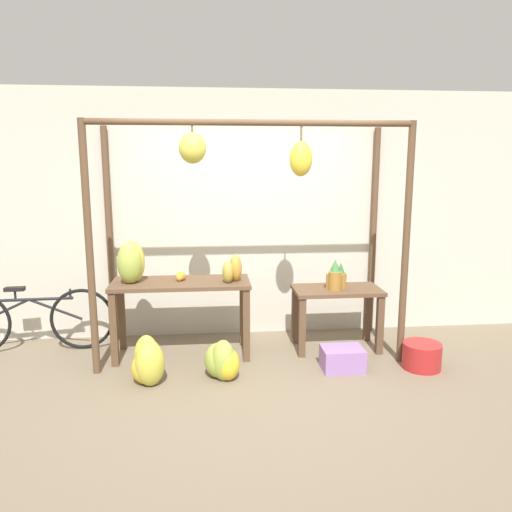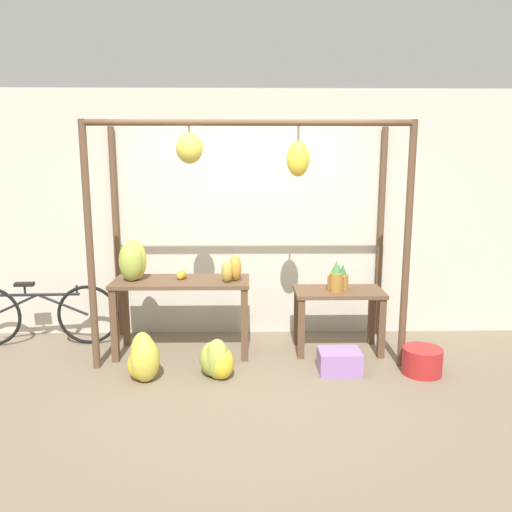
# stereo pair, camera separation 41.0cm
# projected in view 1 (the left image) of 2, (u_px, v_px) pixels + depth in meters

# --- Properties ---
(ground_plane) EXTENTS (20.00, 20.00, 0.00)m
(ground_plane) POSITION_uv_depth(u_px,v_px,m) (257.00, 387.00, 4.51)
(ground_plane) COLOR #756651
(shop_wall_back) EXTENTS (8.00, 0.08, 2.80)m
(shop_wall_back) POSITION_uv_depth(u_px,v_px,m) (244.00, 215.00, 5.74)
(shop_wall_back) COLOR beige
(shop_wall_back) RESTS_ON ground_plane
(stall_awning) EXTENTS (3.10, 1.12, 2.39)m
(stall_awning) POSITION_uv_depth(u_px,v_px,m) (247.00, 200.00, 4.92)
(stall_awning) COLOR brown
(stall_awning) RESTS_ON ground_plane
(display_table_main) EXTENTS (1.41, 0.57, 0.80)m
(display_table_main) POSITION_uv_depth(u_px,v_px,m) (181.00, 295.00, 5.16)
(display_table_main) COLOR brown
(display_table_main) RESTS_ON ground_plane
(display_table_side) EXTENTS (0.93, 0.51, 0.67)m
(display_table_side) POSITION_uv_depth(u_px,v_px,m) (337.00, 302.00, 5.37)
(display_table_side) COLOR brown
(display_table_side) RESTS_ON ground_plane
(banana_pile_on_table) EXTENTS (0.35, 0.37, 0.42)m
(banana_pile_on_table) POSITION_uv_depth(u_px,v_px,m) (132.00, 262.00, 5.03)
(banana_pile_on_table) COLOR gold
(banana_pile_on_table) RESTS_ON display_table_main
(orange_pile) EXTENTS (0.10, 0.14, 0.09)m
(orange_pile) POSITION_uv_depth(u_px,v_px,m) (180.00, 276.00, 5.16)
(orange_pile) COLOR orange
(orange_pile) RESTS_ON display_table_main
(pineapple_cluster) EXTENTS (0.22, 0.19, 0.33)m
(pineapple_cluster) POSITION_uv_depth(u_px,v_px,m) (336.00, 278.00, 5.28)
(pineapple_cluster) COLOR #A3702D
(pineapple_cluster) RESTS_ON display_table_side
(banana_pile_ground_left) EXTENTS (0.39, 0.45, 0.44)m
(banana_pile_ground_left) POSITION_uv_depth(u_px,v_px,m) (148.00, 363.00, 4.56)
(banana_pile_ground_left) COLOR gold
(banana_pile_ground_left) RESTS_ON ground_plane
(banana_pile_ground_right) EXTENTS (0.40, 0.41, 0.39)m
(banana_pile_ground_right) POSITION_uv_depth(u_px,v_px,m) (223.00, 361.00, 4.66)
(banana_pile_ground_right) COLOR yellow
(banana_pile_ground_right) RESTS_ON ground_plane
(fruit_crate_white) EXTENTS (0.40, 0.30, 0.22)m
(fruit_crate_white) POSITION_uv_depth(u_px,v_px,m) (342.00, 359.00, 4.88)
(fruit_crate_white) COLOR #9970B7
(fruit_crate_white) RESTS_ON ground_plane
(blue_bucket) EXTENTS (0.38, 0.38, 0.25)m
(blue_bucket) POSITION_uv_depth(u_px,v_px,m) (422.00, 356.00, 4.91)
(blue_bucket) COLOR #AD2323
(blue_bucket) RESTS_ON ground_plane
(parked_bicycle) EXTENTS (1.73, 0.12, 0.71)m
(parked_bicycle) POSITION_uv_depth(u_px,v_px,m) (30.00, 320.00, 5.30)
(parked_bicycle) COLOR black
(parked_bicycle) RESTS_ON ground_plane
(papaya_pile) EXTENTS (0.21, 0.23, 0.27)m
(papaya_pile) POSITION_uv_depth(u_px,v_px,m) (233.00, 270.00, 5.09)
(papaya_pile) COLOR gold
(papaya_pile) RESTS_ON display_table_main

